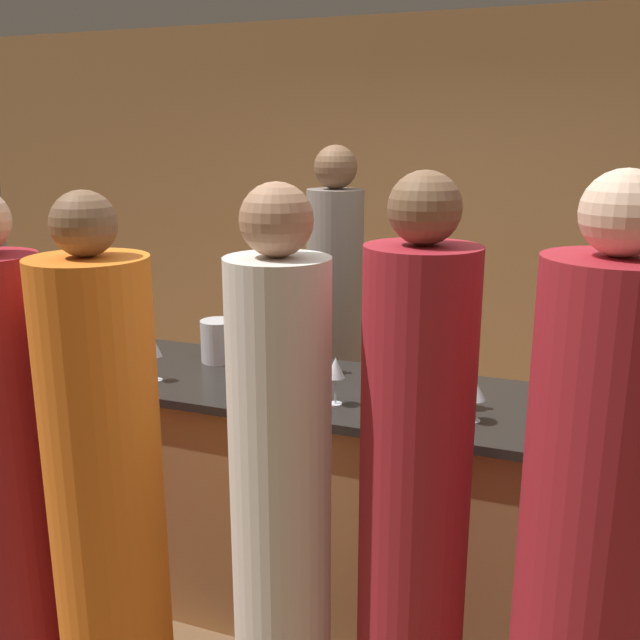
% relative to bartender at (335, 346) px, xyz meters
% --- Properties ---
extents(ground_plane, '(14.00, 14.00, 0.00)m').
position_rel_bartender_xyz_m(ground_plane, '(0.31, -0.82, -0.94)').
color(ground_plane, brown).
extents(back_wall, '(8.00, 0.06, 2.80)m').
position_rel_bartender_xyz_m(back_wall, '(0.31, 1.62, 0.46)').
color(back_wall, '#A37547').
rests_on(back_wall, ground_plane).
extents(bar_counter, '(3.19, 0.71, 1.02)m').
position_rel_bartender_xyz_m(bar_counter, '(0.31, -0.82, -0.43)').
color(bar_counter, '#B27F4C').
rests_on(bar_counter, ground_plane).
extents(bartender, '(0.29, 0.29, 1.96)m').
position_rel_bartender_xyz_m(bartender, '(0.00, 0.00, 0.00)').
color(bartender, gray).
rests_on(bartender, ground_plane).
extents(guest_0, '(0.35, 0.35, 1.86)m').
position_rel_bartender_xyz_m(guest_0, '(-0.63, -1.65, -0.07)').
color(guest_0, maroon).
rests_on(guest_0, ground_plane).
extents(guest_1, '(0.37, 0.37, 1.86)m').
position_rel_bartender_xyz_m(guest_1, '(-0.20, -1.66, -0.08)').
color(guest_1, orange).
rests_on(guest_1, ground_plane).
extents(guest_2, '(0.32, 0.32, 1.92)m').
position_rel_bartender_xyz_m(guest_2, '(0.79, -1.56, -0.03)').
color(guest_2, maroon).
rests_on(guest_2, ground_plane).
extents(guest_3, '(0.35, 0.35, 1.94)m').
position_rel_bartender_xyz_m(guest_3, '(1.26, -1.63, -0.03)').
color(guest_3, maroon).
rests_on(guest_3, ground_plane).
extents(guest_4, '(0.30, 0.30, 1.89)m').
position_rel_bartender_xyz_m(guest_4, '(0.41, -1.64, -0.04)').
color(guest_4, silver).
rests_on(guest_4, ground_plane).
extents(wine_bottle_0, '(0.07, 0.07, 0.30)m').
position_rel_bartender_xyz_m(wine_bottle_0, '(0.13, -0.67, 0.20)').
color(wine_bottle_0, '#19381E').
rests_on(wine_bottle_0, bar_counter).
extents(wine_bottle_1, '(0.07, 0.07, 0.29)m').
position_rel_bartender_xyz_m(wine_bottle_1, '(0.75, -0.87, 0.20)').
color(wine_bottle_1, '#19381E').
rests_on(wine_bottle_1, bar_counter).
extents(wine_bottle_2, '(0.07, 0.07, 0.29)m').
position_rel_bartender_xyz_m(wine_bottle_2, '(-0.01, -0.61, 0.20)').
color(wine_bottle_2, black).
rests_on(wine_bottle_2, bar_counter).
extents(ice_bucket, '(0.16, 0.16, 0.19)m').
position_rel_bartender_xyz_m(ice_bucket, '(-0.32, -0.66, 0.18)').
color(ice_bucket, silver).
rests_on(ice_bucket, bar_counter).
extents(wine_glass_0, '(0.08, 0.08, 0.16)m').
position_rel_bartender_xyz_m(wine_glass_0, '(0.86, -0.97, 0.20)').
color(wine_glass_0, silver).
rests_on(wine_glass_0, bar_counter).
extents(wine_glass_1, '(0.06, 0.06, 0.18)m').
position_rel_bartender_xyz_m(wine_glass_1, '(-0.44, -0.99, 0.22)').
color(wine_glass_1, silver).
rests_on(wine_glass_1, bar_counter).
extents(wine_glass_2, '(0.08, 0.08, 0.15)m').
position_rel_bartender_xyz_m(wine_glass_2, '(-1.17, -0.92, 0.20)').
color(wine_glass_2, silver).
rests_on(wine_glass_2, bar_counter).
extents(wine_glass_3, '(0.08, 0.08, 0.17)m').
position_rel_bartender_xyz_m(wine_glass_3, '(0.52, -0.87, 0.21)').
color(wine_glass_3, silver).
rests_on(wine_glass_3, bar_counter).
extents(wine_glass_4, '(0.08, 0.08, 0.15)m').
position_rel_bartender_xyz_m(wine_glass_4, '(1.23, -1.08, 0.20)').
color(wine_glass_4, silver).
rests_on(wine_glass_4, bar_counter).
extents(wine_glass_5, '(0.07, 0.07, 0.19)m').
position_rel_bartender_xyz_m(wine_glass_5, '(0.35, -0.99, 0.22)').
color(wine_glass_5, silver).
rests_on(wine_glass_5, bar_counter).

